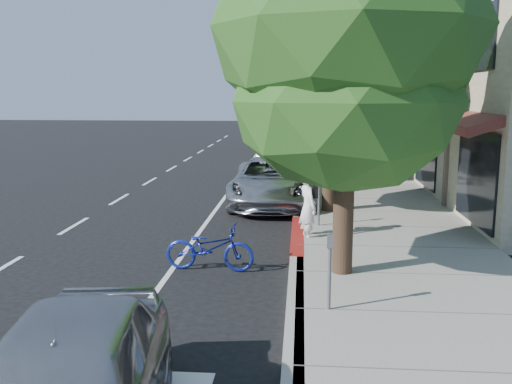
# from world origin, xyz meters

# --- Properties ---
(ground) EXTENTS (120.00, 120.00, 0.00)m
(ground) POSITION_xyz_m (0.00, 0.00, 0.00)
(ground) COLOR black
(ground) RESTS_ON ground
(sidewalk) EXTENTS (4.60, 56.00, 0.15)m
(sidewalk) POSITION_xyz_m (2.30, 8.00, 0.07)
(sidewalk) COLOR gray
(sidewalk) RESTS_ON ground
(curb) EXTENTS (0.30, 56.00, 0.15)m
(curb) POSITION_xyz_m (0.00, 8.00, 0.07)
(curb) COLOR #9E998E
(curb) RESTS_ON ground
(curb_red_segment) EXTENTS (0.32, 4.00, 0.15)m
(curb_red_segment) POSITION_xyz_m (0.00, 1.00, 0.07)
(curb_red_segment) COLOR maroon
(curb_red_segment) RESTS_ON ground
(storefront_building) EXTENTS (10.00, 36.00, 7.00)m
(storefront_building) POSITION_xyz_m (9.60, 18.00, 3.50)
(storefront_building) COLOR beige
(storefront_building) RESTS_ON ground
(street_tree_0) EXTENTS (5.15, 5.15, 7.76)m
(street_tree_0) POSITION_xyz_m (0.90, -2.00, 4.70)
(street_tree_0) COLOR black
(street_tree_0) RESTS_ON ground
(street_tree_1) EXTENTS (5.24, 5.24, 7.92)m
(street_tree_1) POSITION_xyz_m (0.90, 4.00, 4.80)
(street_tree_1) COLOR black
(street_tree_1) RESTS_ON ground
(street_tree_2) EXTENTS (4.31, 4.31, 6.64)m
(street_tree_2) POSITION_xyz_m (0.90, 10.00, 4.05)
(street_tree_2) COLOR black
(street_tree_2) RESTS_ON ground
(street_tree_3) EXTENTS (4.46, 4.46, 7.10)m
(street_tree_3) POSITION_xyz_m (0.90, 16.00, 4.36)
(street_tree_3) COLOR black
(street_tree_3) RESTS_ON ground
(street_tree_4) EXTENTS (5.29, 5.29, 7.26)m
(street_tree_4) POSITION_xyz_m (0.90, 22.00, 4.29)
(street_tree_4) COLOR black
(street_tree_4) RESTS_ON ground
(street_tree_5) EXTENTS (5.16, 5.16, 7.02)m
(street_tree_5) POSITION_xyz_m (0.90, 28.00, 4.14)
(street_tree_5) COLOR black
(street_tree_5) RESTS_ON ground
(cyclist) EXTENTS (0.63, 0.75, 1.75)m
(cyclist) POSITION_xyz_m (0.25, 0.85, 0.87)
(cyclist) COLOR white
(cyclist) RESTS_ON ground
(bicycle) EXTENTS (1.90, 0.77, 0.98)m
(bicycle) POSITION_xyz_m (-1.80, -1.64, 0.49)
(bicycle) COLOR navy
(bicycle) RESTS_ON ground
(silver_suv) EXTENTS (2.61, 5.53, 1.53)m
(silver_suv) POSITION_xyz_m (-0.92, 5.50, 0.76)
(silver_suv) COLOR #ACABB0
(silver_suv) RESTS_ON ground
(dark_sedan) EXTENTS (2.40, 5.25, 1.67)m
(dark_sedan) POSITION_xyz_m (-0.50, 13.19, 0.84)
(dark_sedan) COLOR black
(dark_sedan) RESTS_ON ground
(white_pickup) EXTENTS (2.79, 6.39, 1.83)m
(white_pickup) POSITION_xyz_m (-0.70, 15.90, 0.91)
(white_pickup) COLOR white
(white_pickup) RESTS_ON ground
(dark_suv_far) EXTENTS (2.21, 4.83, 1.61)m
(dark_suv_far) POSITION_xyz_m (-0.50, 27.21, 0.80)
(dark_suv_far) COLOR black
(dark_suv_far) RESTS_ON ground
(pedestrian) EXTENTS (0.86, 0.69, 1.70)m
(pedestrian) POSITION_xyz_m (2.23, 9.31, 1.00)
(pedestrian) COLOR black
(pedestrian) RESTS_ON sidewalk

